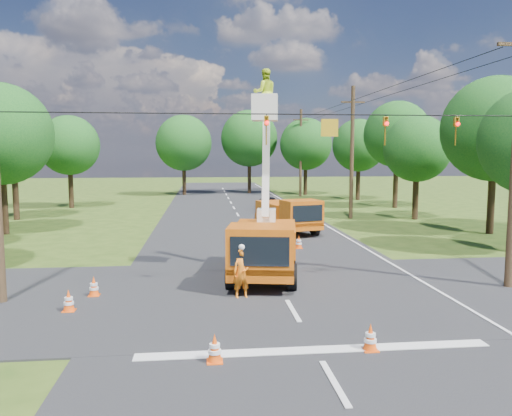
{
  "coord_description": "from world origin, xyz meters",
  "views": [
    {
      "loc": [
        -2.77,
        -15.05,
        4.97
      ],
      "look_at": [
        -0.48,
        6.43,
        2.6
      ],
      "focal_mm": 35.0,
      "sensor_mm": 36.0,
      "label": 1
    }
  ],
  "objects": [
    {
      "name": "second_truck",
      "position": [
        2.55,
        15.66,
        1.15
      ],
      "size": [
        3.56,
        6.27,
        2.22
      ],
      "rotation": [
        0.0,
        0.0,
        0.25
      ],
      "color": "#CC5A0E",
      "rests_on": "ground"
    },
    {
      "name": "tree_right_c",
      "position": [
        13.2,
        21.0,
        5.31
      ],
      "size": [
        5.0,
        5.0,
        7.83
      ],
      "color": "#382616",
      "rests_on": "ground"
    },
    {
      "name": "tree_left_e",
      "position": [
        -16.8,
        24.0,
        6.49
      ],
      "size": [
        5.8,
        5.8,
        9.41
      ],
      "color": "#382616",
      "rests_on": "ground"
    },
    {
      "name": "bucket_truck",
      "position": [
        -0.37,
        4.5,
        1.77
      ],
      "size": [
        3.42,
        6.71,
        8.3
      ],
      "rotation": [
        0.0,
        0.0,
        -0.17
      ],
      "color": "#CC5A0E",
      "rests_on": "ground"
    },
    {
      "name": "traffic_cone_4",
      "position": [
        -6.59,
        2.4,
        0.36
      ],
      "size": [
        0.38,
        0.38,
        0.71
      ],
      "color": "#FE520D",
      "rests_on": "ground"
    },
    {
      "name": "tree_far_c",
      "position": [
        9.5,
        44.0,
        6.06
      ],
      "size": [
        6.2,
        6.2,
        9.18
      ],
      "color": "#382616",
      "rests_on": "ground"
    },
    {
      "name": "traffic_cone_7",
      "position": [
        3.18,
        16.74,
        0.36
      ],
      "size": [
        0.38,
        0.38,
        0.71
      ],
      "color": "#FE520D",
      "rests_on": "ground"
    },
    {
      "name": "edge_line",
      "position": [
        5.6,
        20.0,
        0.0
      ],
      "size": [
        0.12,
        90.0,
        0.02
      ],
      "primitive_type": "cube",
      "color": "silver",
      "rests_on": "ground"
    },
    {
      "name": "traffic_cone_8",
      "position": [
        0.31,
        11.07,
        0.36
      ],
      "size": [
        0.38,
        0.38,
        0.71
      ],
      "color": "#FE520D",
      "rests_on": "ground"
    },
    {
      "name": "tree_right_d",
      "position": [
        14.8,
        29.0,
        6.68
      ],
      "size": [
        6.0,
        6.0,
        9.7
      ],
      "color": "#382616",
      "rests_on": "ground"
    },
    {
      "name": "ground_worker",
      "position": [
        -1.48,
        1.65,
        0.89
      ],
      "size": [
        0.71,
        0.53,
        1.78
      ],
      "primitive_type": "imported",
      "rotation": [
        0.0,
        0.0,
        0.17
      ],
      "color": "#F14E14",
      "rests_on": "ground"
    },
    {
      "name": "road_main",
      "position": [
        0.0,
        20.0,
        0.0
      ],
      "size": [
        12.0,
        100.0,
        0.06
      ],
      "primitive_type": "cube",
      "color": "black",
      "rests_on": "ground"
    },
    {
      "name": "tree_right_e",
      "position": [
        13.8,
        37.0,
        5.81
      ],
      "size": [
        5.6,
        5.6,
        8.63
      ],
      "color": "#382616",
      "rests_on": "ground"
    },
    {
      "name": "tree_far_b",
      "position": [
        3.0,
        47.0,
        6.81
      ],
      "size": [
        7.0,
        7.0,
        10.32
      ],
      "color": "#382616",
      "rests_on": "ground"
    },
    {
      "name": "traffic_cone_1",
      "position": [
        1.37,
        -3.32,
        0.36
      ],
      "size": [
        0.38,
        0.38,
        0.71
      ],
      "color": "#FE520D",
      "rests_on": "ground"
    },
    {
      "name": "traffic_cone_2",
      "position": [
        0.7,
        7.18,
        0.36
      ],
      "size": [
        0.38,
        0.38,
        0.71
      ],
      "color": "#FE520D",
      "rests_on": "ground"
    },
    {
      "name": "road_cross",
      "position": [
        0.0,
        2.0,
        0.0
      ],
      "size": [
        56.0,
        10.0,
        0.07
      ],
      "primitive_type": "cube",
      "color": "black",
      "rests_on": "ground"
    },
    {
      "name": "pole_right_far",
      "position": [
        8.5,
        42.0,
        5.11
      ],
      "size": [
        1.8,
        0.3,
        10.0
      ],
      "color": "#4C3823",
      "rests_on": "ground"
    },
    {
      "name": "ground",
      "position": [
        0.0,
        20.0,
        0.0
      ],
      "size": [
        140.0,
        140.0,
        0.0
      ],
      "primitive_type": "plane",
      "color": "#2C4715",
      "rests_on": "ground"
    },
    {
      "name": "pole_right_mid",
      "position": [
        8.5,
        22.0,
        5.11
      ],
      "size": [
        1.8,
        0.3,
        10.0
      ],
      "color": "#4C3823",
      "rests_on": "ground"
    },
    {
      "name": "distant_car",
      "position": [
        2.94,
        27.73,
        0.63
      ],
      "size": [
        1.76,
        3.8,
        1.26
      ],
      "primitive_type": "imported",
      "rotation": [
        0.0,
        0.0,
        0.08
      ],
      "color": "black",
      "rests_on": "ground"
    },
    {
      "name": "traffic_cone_0",
      "position": [
        -2.54,
        -3.62,
        0.36
      ],
      "size": [
        0.38,
        0.38,
        0.71
      ],
      "color": "#FE520D",
      "rests_on": "ground"
    },
    {
      "name": "stop_bar",
      "position": [
        0.0,
        -3.2,
        0.0
      ],
      "size": [
        9.0,
        0.45,
        0.02
      ],
      "primitive_type": "cube",
      "color": "silver",
      "rests_on": "ground"
    },
    {
      "name": "tree_left_f",
      "position": [
        -14.8,
        32.0,
        5.69
      ],
      "size": [
        5.4,
        5.4,
        8.4
      ],
      "color": "#382616",
      "rests_on": "ground"
    },
    {
      "name": "tree_right_b",
      "position": [
        15.0,
        14.0,
        6.43
      ],
      "size": [
        6.4,
        6.4,
        9.65
      ],
      "color": "#382616",
      "rests_on": "ground"
    },
    {
      "name": "traffic_cone_5",
      "position": [
        -7.01,
        0.73,
        0.36
      ],
      "size": [
        0.38,
        0.38,
        0.71
      ],
      "color": "#FE520D",
      "rests_on": "ground"
    },
    {
      "name": "tree_far_a",
      "position": [
        -5.0,
        45.0,
        6.19
      ],
      "size": [
        6.6,
        6.6,
        9.5
      ],
      "color": "#382616",
      "rests_on": "ground"
    },
    {
      "name": "tree_left_d",
      "position": [
        -15.0,
        17.0,
        6.12
      ],
      "size": [
        6.2,
        6.2,
        9.24
      ],
      "color": "#382616",
      "rests_on": "ground"
    },
    {
      "name": "traffic_cone_3",
      "position": [
        2.17,
        10.24,
        0.36
      ],
      "size": [
        0.38,
        0.38,
        0.71
      ],
      "color": "#FE520D",
      "rests_on": "ground"
    },
    {
      "name": "signal_span",
      "position": [
        2.23,
        1.99,
        5.88
      ],
      "size": [
        18.0,
        0.29,
        1.07
      ],
      "color": "black",
      "rests_on": "ground"
    }
  ]
}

